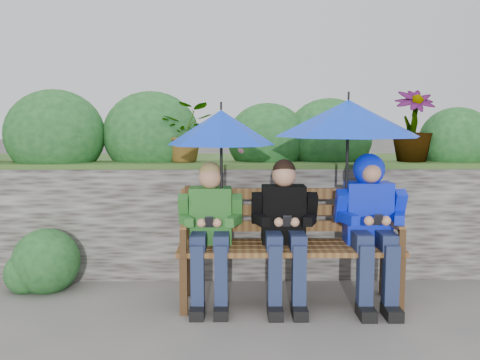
{
  "coord_description": "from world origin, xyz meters",
  "views": [
    {
      "loc": [
        -0.04,
        -4.02,
        1.44
      ],
      "look_at": [
        0.0,
        0.1,
        0.95
      ],
      "focal_mm": 40.0,
      "sensor_mm": 36.0,
      "label": 1
    }
  ],
  "objects_px": {
    "umbrella_left": "(221,127)",
    "umbrella_right": "(348,118)",
    "park_bench": "(289,237)",
    "boy_middle": "(285,225)",
    "boy_right": "(371,216)",
    "boy_left": "(210,226)"
  },
  "relations": [
    {
      "from": "boy_left",
      "to": "umbrella_right",
      "type": "relative_size",
      "value": 0.99
    },
    {
      "from": "park_bench",
      "to": "umbrella_right",
      "type": "relative_size",
      "value": 1.53
    },
    {
      "from": "umbrella_left",
      "to": "park_bench",
      "type": "bearing_deg",
      "value": 3.61
    },
    {
      "from": "boy_right",
      "to": "park_bench",
      "type": "bearing_deg",
      "value": 173.58
    },
    {
      "from": "boy_middle",
      "to": "umbrella_right",
      "type": "distance_m",
      "value": 0.94
    },
    {
      "from": "boy_right",
      "to": "umbrella_right",
      "type": "distance_m",
      "value": 0.77
    },
    {
      "from": "boy_right",
      "to": "umbrella_right",
      "type": "bearing_deg",
      "value": 162.75
    },
    {
      "from": "boy_left",
      "to": "boy_right",
      "type": "xyz_separation_m",
      "value": [
        1.22,
        0.01,
        0.07
      ]
    },
    {
      "from": "umbrella_left",
      "to": "umbrella_right",
      "type": "distance_m",
      "value": 0.96
    },
    {
      "from": "umbrella_left",
      "to": "umbrella_right",
      "type": "relative_size",
      "value": 0.79
    },
    {
      "from": "park_bench",
      "to": "umbrella_right",
      "type": "bearing_deg",
      "value": -1.79
    },
    {
      "from": "boy_middle",
      "to": "umbrella_right",
      "type": "height_order",
      "value": "umbrella_right"
    },
    {
      "from": "boy_right",
      "to": "boy_middle",
      "type": "bearing_deg",
      "value": -179.23
    },
    {
      "from": "boy_left",
      "to": "umbrella_left",
      "type": "bearing_deg",
      "value": 27.21
    },
    {
      "from": "umbrella_right",
      "to": "umbrella_left",
      "type": "bearing_deg",
      "value": -178.86
    },
    {
      "from": "umbrella_left",
      "to": "umbrella_right",
      "type": "height_order",
      "value": "umbrella_right"
    },
    {
      "from": "park_bench",
      "to": "boy_middle",
      "type": "distance_m",
      "value": 0.14
    },
    {
      "from": "boy_middle",
      "to": "boy_right",
      "type": "bearing_deg",
      "value": 0.77
    },
    {
      "from": "boy_left",
      "to": "boy_middle",
      "type": "xyz_separation_m",
      "value": [
        0.56,
        -0.0,
        0.01
      ]
    },
    {
      "from": "boy_left",
      "to": "boy_middle",
      "type": "bearing_deg",
      "value": -0.2
    },
    {
      "from": "park_bench",
      "to": "boy_right",
      "type": "distance_m",
      "value": 0.65
    },
    {
      "from": "boy_middle",
      "to": "umbrella_left",
      "type": "relative_size",
      "value": 1.28
    }
  ]
}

